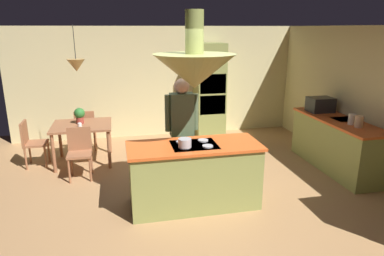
# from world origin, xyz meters

# --- Properties ---
(ground) EXTENTS (8.16, 8.16, 0.00)m
(ground) POSITION_xyz_m (0.00, 0.00, 0.00)
(ground) COLOR #AD7F51
(wall_back) EXTENTS (6.80, 0.10, 2.55)m
(wall_back) POSITION_xyz_m (0.00, 3.45, 1.27)
(wall_back) COLOR beige
(wall_back) RESTS_ON ground
(wall_right) EXTENTS (0.10, 7.20, 2.55)m
(wall_right) POSITION_xyz_m (3.25, 0.40, 1.27)
(wall_right) COLOR beige
(wall_right) RESTS_ON ground
(kitchen_island) EXTENTS (1.88, 0.79, 0.95)m
(kitchen_island) POSITION_xyz_m (0.00, -0.20, 0.47)
(kitchen_island) COLOR #8C934C
(kitchen_island) RESTS_ON ground
(counter_run_right) EXTENTS (0.73, 2.11, 0.93)m
(counter_run_right) POSITION_xyz_m (2.84, 0.60, 0.48)
(counter_run_right) COLOR #8C934C
(counter_run_right) RESTS_ON ground
(oven_tower) EXTENTS (0.66, 0.62, 2.18)m
(oven_tower) POSITION_xyz_m (1.10, 3.04, 1.09)
(oven_tower) COLOR #8C934C
(oven_tower) RESTS_ON ground
(dining_table) EXTENTS (1.08, 0.94, 0.76)m
(dining_table) POSITION_xyz_m (-1.70, 1.90, 0.66)
(dining_table) COLOR #9C603D
(dining_table) RESTS_ON ground
(person_at_island) EXTENTS (0.53, 0.24, 1.77)m
(person_at_island) POSITION_xyz_m (-0.05, 0.46, 1.02)
(person_at_island) COLOR tan
(person_at_island) RESTS_ON ground
(range_hood) EXTENTS (1.10, 1.10, 1.00)m
(range_hood) POSITION_xyz_m (0.00, -0.20, 1.99)
(range_hood) COLOR #8C934C
(pendant_light_over_table) EXTENTS (0.32, 0.32, 0.82)m
(pendant_light_over_table) POSITION_xyz_m (-1.70, 1.90, 1.86)
(pendant_light_over_table) COLOR #E0B266
(chair_facing_island) EXTENTS (0.40, 0.40, 0.87)m
(chair_facing_island) POSITION_xyz_m (-1.70, 1.21, 0.50)
(chair_facing_island) COLOR #9C603D
(chair_facing_island) RESTS_ON ground
(chair_by_back_wall) EXTENTS (0.40, 0.40, 0.87)m
(chair_by_back_wall) POSITION_xyz_m (-1.70, 2.59, 0.50)
(chair_by_back_wall) COLOR #9C603D
(chair_by_back_wall) RESTS_ON ground
(chair_at_corner) EXTENTS (0.40, 0.40, 0.87)m
(chair_at_corner) POSITION_xyz_m (-2.62, 1.90, 0.50)
(chair_at_corner) COLOR #9C603D
(chair_at_corner) RESTS_ON ground
(potted_plant_on_table) EXTENTS (0.20, 0.20, 0.30)m
(potted_plant_on_table) POSITION_xyz_m (-1.73, 1.98, 0.93)
(potted_plant_on_table) COLOR #99382D
(potted_plant_on_table) RESTS_ON dining_table
(cup_on_table) EXTENTS (0.07, 0.07, 0.09)m
(cup_on_table) POSITION_xyz_m (-1.71, 1.66, 0.81)
(cup_on_table) COLOR white
(cup_on_table) RESTS_ON dining_table
(canister_flour) EXTENTS (0.14, 0.14, 0.19)m
(canister_flour) POSITION_xyz_m (2.84, 0.08, 1.03)
(canister_flour) COLOR #E0B78C
(canister_flour) RESTS_ON counter_run_right
(canister_sugar) EXTENTS (0.12, 0.12, 0.18)m
(canister_sugar) POSITION_xyz_m (2.84, 0.26, 1.02)
(canister_sugar) COLOR silver
(canister_sugar) RESTS_ON counter_run_right
(microwave_on_counter) EXTENTS (0.46, 0.36, 0.28)m
(microwave_on_counter) POSITION_xyz_m (2.84, 1.22, 1.07)
(microwave_on_counter) COLOR #232326
(microwave_on_counter) RESTS_ON counter_run_right
(cooking_pot_on_cooktop) EXTENTS (0.18, 0.18, 0.12)m
(cooking_pot_on_cooktop) POSITION_xyz_m (-0.16, -0.33, 1.01)
(cooking_pot_on_cooktop) COLOR #B2B2B7
(cooking_pot_on_cooktop) RESTS_ON kitchen_island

